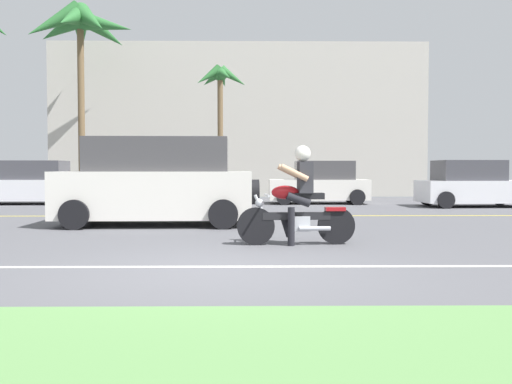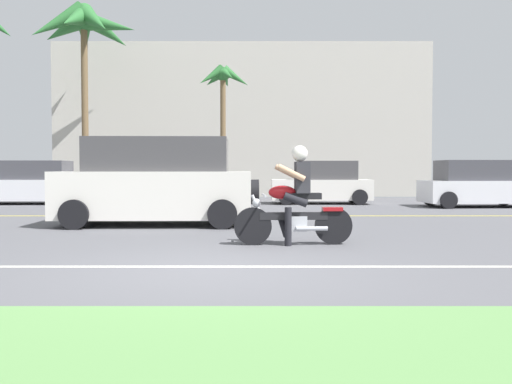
{
  "view_description": "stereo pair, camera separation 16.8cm",
  "coord_description": "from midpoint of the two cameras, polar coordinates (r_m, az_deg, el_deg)",
  "views": [
    {
      "loc": [
        0.36,
        -7.17,
        1.28
      ],
      "look_at": [
        0.5,
        3.84,
        0.83
      ],
      "focal_mm": 39.49,
      "sensor_mm": 36.0,
      "label": 1
    },
    {
      "loc": [
        0.53,
        -7.17,
        1.28
      ],
      "look_at": [
        0.5,
        3.84,
        0.83
      ],
      "focal_mm": 39.49,
      "sensor_mm": 36.0,
      "label": 2
    }
  ],
  "objects": [
    {
      "name": "palm_tree_2",
      "position": [
        22.44,
        -3.87,
        10.52
      ],
      "size": [
        2.17,
        2.22,
        5.35
      ],
      "color": "brown",
      "rests_on": "ground"
    },
    {
      "name": "parked_car_3",
      "position": [
        20.5,
        20.85,
        0.65
      ],
      "size": [
        3.7,
        1.98,
        1.58
      ],
      "color": "silver",
      "rests_on": "ground"
    },
    {
      "name": "lane_line_near",
      "position": [
        7.46,
        -4.15,
        -7.54
      ],
      "size": [
        50.4,
        0.12,
        0.01
      ],
      "primitive_type": "cube",
      "color": "silver",
      "rests_on": "ground"
    },
    {
      "name": "parked_car_2",
      "position": [
        21.04,
        6.27,
        0.83
      ],
      "size": [
        3.65,
        1.83,
        1.58
      ],
      "color": "white",
      "rests_on": "ground"
    },
    {
      "name": "motorcyclist",
      "position": [
        9.55,
        3.71,
        -1.1
      ],
      "size": [
        2.02,
        0.66,
        1.68
      ],
      "color": "black",
      "rests_on": "ground"
    },
    {
      "name": "palm_tree_1",
      "position": [
        25.2,
        -17.52,
        15.46
      ],
      "size": [
        4.55,
        4.63,
        8.17
      ],
      "color": "brown",
      "rests_on": "ground"
    },
    {
      "name": "parked_car_0",
      "position": [
        22.34,
        -22.62,
        0.76
      ],
      "size": [
        4.49,
        2.04,
        1.59
      ],
      "color": "silver",
      "rests_on": "ground"
    },
    {
      "name": "lane_line_far",
      "position": [
        15.43,
        -2.36,
        -2.42
      ],
      "size": [
        50.4,
        0.12,
        0.01
      ],
      "primitive_type": "cube",
      "color": "yellow",
      "rests_on": "ground"
    },
    {
      "name": "ground",
      "position": [
        10.26,
        -3.19,
        -4.96
      ],
      "size": [
        56.0,
        30.0,
        0.04
      ],
      "primitive_type": "cube",
      "color": "#545459"
    },
    {
      "name": "building_far",
      "position": [
        28.27,
        -1.88,
        7.02
      ],
      "size": [
        17.65,
        4.0,
        7.19
      ],
      "primitive_type": "cube",
      "color": "#BCB7AD",
      "rests_on": "ground"
    },
    {
      "name": "suv_nearby",
      "position": [
        13.1,
        -10.37,
        0.9
      ],
      "size": [
        4.6,
        2.21,
        1.99
      ],
      "color": "white",
      "rests_on": "ground"
    },
    {
      "name": "parked_car_1",
      "position": [
        19.64,
        -10.16,
        0.81
      ],
      "size": [
        3.9,
        2.0,
        1.67
      ],
      "color": "white",
      "rests_on": "ground"
    }
  ]
}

